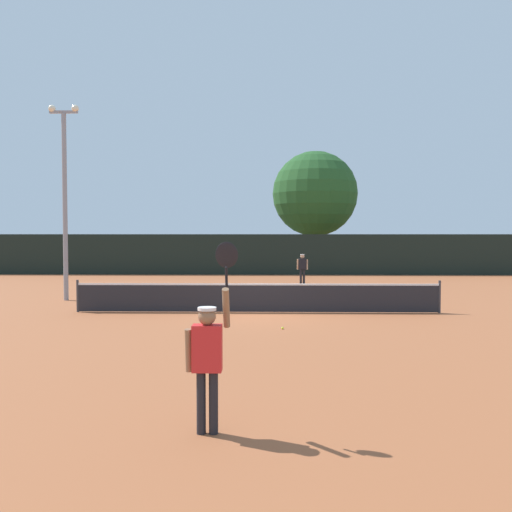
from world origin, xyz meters
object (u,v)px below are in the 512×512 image
at_px(large_tree, 315,194).
at_px(light_pole, 65,189).
at_px(parked_car_near, 164,258).
at_px(parked_car_mid, 225,258).
at_px(player_serving, 208,350).
at_px(tennis_ball, 283,328).
at_px(parked_car_far, 283,258).
at_px(player_receiving, 302,266).

bearing_deg(large_tree, light_pole, -121.42).
xyz_separation_m(light_pole, parked_car_near, (-0.01, 20.15, -3.56)).
xyz_separation_m(parked_car_near, parked_car_mid, (4.72, -0.59, 0.00)).
bearing_deg(player_serving, light_pole, 116.80).
bearing_deg(player_serving, parked_car_near, 101.75).
bearing_deg(parked_car_near, light_pole, -93.40).
relative_size(light_pole, parked_car_near, 1.76).
relative_size(tennis_ball, parked_car_far, 0.02).
bearing_deg(large_tree, tennis_ball, -96.95).
distance_m(tennis_ball, large_tree, 25.60).
bearing_deg(large_tree, player_receiving, -98.14).
height_order(player_receiving, parked_car_mid, parked_car_mid).
relative_size(player_serving, parked_car_near, 0.58).
height_order(light_pole, parked_car_far, light_pole).
height_order(light_pole, parked_car_mid, light_pole).
xyz_separation_m(large_tree, parked_car_mid, (-6.60, 1.05, -4.70)).
height_order(light_pole, parked_car_near, light_pole).
distance_m(parked_car_mid, parked_car_far, 4.35).
relative_size(player_serving, parked_car_mid, 0.58).
bearing_deg(tennis_ball, light_pole, 142.65).
distance_m(player_serving, parked_car_far, 33.56).
height_order(tennis_ball, parked_car_far, parked_car_far).
relative_size(parked_car_mid, parked_car_far, 1.00).
xyz_separation_m(player_receiving, parked_car_near, (-9.69, 13.02, -0.16)).
distance_m(large_tree, parked_car_mid, 8.17).
height_order(tennis_ball, large_tree, large_tree).
relative_size(large_tree, parked_car_mid, 1.99).
distance_m(player_serving, light_pole, 16.08).
xyz_separation_m(player_serving, parked_car_far, (1.96, 33.50, -0.32)).
height_order(player_serving, large_tree, large_tree).
distance_m(player_serving, parked_car_near, 34.94).
bearing_deg(light_pole, player_receiving, 36.36).
xyz_separation_m(player_serving, parked_car_near, (-7.12, 34.21, -0.32)).
height_order(large_tree, parked_car_far, large_tree).
xyz_separation_m(light_pole, large_tree, (11.31, 18.51, 1.14)).
height_order(player_receiving, tennis_ball, player_receiving).
bearing_deg(player_receiving, tennis_ball, 84.07).
bearing_deg(large_tree, parked_car_near, 171.78).
xyz_separation_m(player_serving, light_pole, (-7.10, 14.06, 3.25)).
bearing_deg(parked_car_mid, parked_car_far, 1.72).
bearing_deg(light_pole, parked_car_near, 90.04).
bearing_deg(tennis_ball, large_tree, 83.05).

